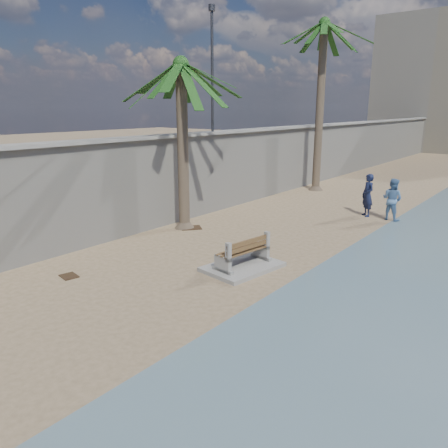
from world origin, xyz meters
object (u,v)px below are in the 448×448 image
Objects in this scene: palm_back at (324,26)px; person_b at (392,197)px; bench_far at (243,256)px; palm_mid at (181,66)px; person_a at (368,192)px.

palm_back reaches higher than person_b.
bench_far is 0.34× the size of palm_mid.
person_a is at bearing 87.07° from bench_far.
person_a is (4.93, 6.41, -5.02)m from palm_mid.
person_b is (1.06, -0.01, -0.08)m from person_a.
person_b is at bearing -37.08° from palm_back.
bench_far is at bearing 91.37° from person_b.
person_a reaches higher than bench_far.
palm_mid reaches higher than person_b.
palm_back is (0.30, 10.71, 2.69)m from palm_mid.
palm_mid is 11.05m from palm_back.
bench_far is 1.23× the size of person_b.
bench_far is 1.14× the size of person_a.
bench_far is 7.58m from palm_mid.
palm_mid is at bearing 153.35° from bench_far.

